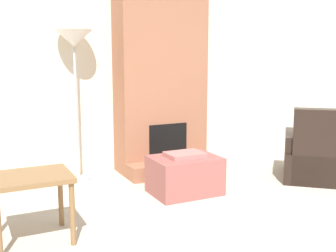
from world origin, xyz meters
name	(u,v)px	position (x,y,z in m)	size (l,w,h in m)	color
wall_back	(153,70)	(0.00, 3.16, 1.30)	(7.73, 0.06, 2.60)	beige
fireplace	(161,74)	(0.00, 2.90, 1.25)	(1.15, 0.71, 2.60)	#935B42
ottoman	(185,174)	(-0.20, 1.88, 0.21)	(0.72, 0.54, 0.46)	#8C4C47
armchair	(320,158)	(1.50, 1.60, 0.27)	(1.17, 1.18, 0.89)	black
side_table	(31,185)	(-1.87, 1.37, 0.47)	(0.62, 0.52, 0.55)	brown
floor_lamp_left	(74,46)	(-1.10, 2.92, 1.59)	(0.44, 0.44, 1.78)	#ADADB2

